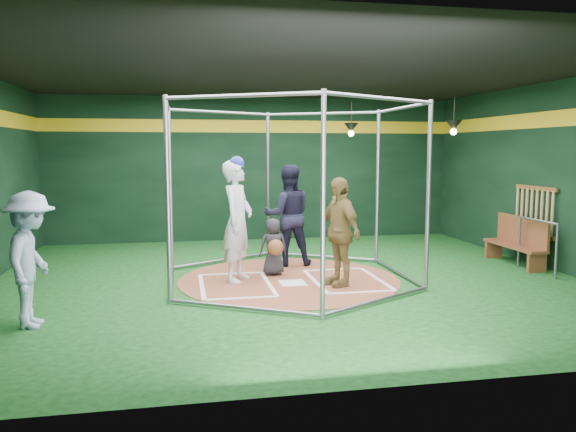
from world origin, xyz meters
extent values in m
cube|color=#0D3B11|center=(0.00, 0.00, -0.01)|extent=(10.00, 9.00, 0.02)
cube|color=black|center=(0.00, 0.00, 3.50)|extent=(10.00, 9.00, 0.02)
cube|color=black|center=(0.00, 4.50, 1.75)|extent=(10.00, 0.10, 3.50)
cube|color=black|center=(0.00, -4.50, 1.75)|extent=(10.00, 0.10, 3.50)
cube|color=black|center=(5.00, 0.00, 1.75)|extent=(0.10, 9.00, 3.50)
cube|color=gold|center=(0.00, 4.47, 2.80)|extent=(10.00, 0.01, 0.30)
cube|color=gold|center=(4.97, 0.00, 2.80)|extent=(0.01, 9.00, 0.30)
cylinder|color=brown|center=(0.00, 0.00, 0.01)|extent=(3.80, 3.80, 0.01)
cube|color=white|center=(0.00, -0.30, 0.02)|extent=(0.43, 0.43, 0.01)
cube|color=white|center=(-0.95, 0.60, 0.02)|extent=(1.10, 0.07, 0.01)
cube|color=white|center=(-0.95, -1.10, 0.02)|extent=(1.10, 0.07, 0.01)
cube|color=white|center=(-1.50, -0.25, 0.02)|extent=(0.07, 1.70, 0.01)
cube|color=white|center=(-0.40, -0.25, 0.02)|extent=(0.07, 1.70, 0.01)
cube|color=white|center=(0.95, 0.60, 0.02)|extent=(1.10, 0.07, 0.01)
cube|color=white|center=(0.95, -1.10, 0.02)|extent=(1.10, 0.07, 0.01)
cube|color=white|center=(0.40, -0.25, 0.02)|extent=(0.07, 1.70, 0.01)
cube|color=white|center=(1.50, -0.25, 0.02)|extent=(0.07, 1.70, 0.01)
cylinder|color=gray|center=(1.99, 1.15, 1.50)|extent=(0.07, 0.07, 3.00)
cylinder|color=gray|center=(0.00, 2.30, 1.50)|extent=(0.07, 0.07, 3.00)
cylinder|color=gray|center=(-1.99, 1.15, 1.50)|extent=(0.07, 0.07, 3.00)
cylinder|color=gray|center=(-1.99, -1.15, 1.50)|extent=(0.07, 0.07, 3.00)
cylinder|color=gray|center=(0.00, -2.30, 1.50)|extent=(0.07, 0.07, 3.00)
cylinder|color=gray|center=(1.99, -1.15, 1.50)|extent=(0.07, 0.07, 3.00)
cylinder|color=gray|center=(1.00, 1.72, 2.95)|extent=(2.02, 1.20, 0.06)
cylinder|color=gray|center=(1.00, 1.72, 0.05)|extent=(2.02, 1.20, 0.06)
cylinder|color=gray|center=(-1.00, 1.72, 2.95)|extent=(2.02, 1.20, 0.06)
cylinder|color=gray|center=(-1.00, 1.72, 0.05)|extent=(2.02, 1.20, 0.06)
cylinder|color=gray|center=(-1.99, 0.00, 2.95)|extent=(0.06, 2.30, 0.06)
cylinder|color=gray|center=(-1.99, 0.00, 0.05)|extent=(0.06, 2.30, 0.06)
cylinder|color=gray|center=(-1.00, -1.73, 2.95)|extent=(2.02, 1.20, 0.06)
cylinder|color=gray|center=(-1.00, -1.73, 0.05)|extent=(2.02, 1.20, 0.06)
cylinder|color=gray|center=(1.00, -1.73, 2.95)|extent=(2.02, 1.20, 0.06)
cylinder|color=gray|center=(1.00, -1.73, 0.05)|extent=(2.02, 1.20, 0.06)
cylinder|color=gray|center=(1.99, 0.00, 2.95)|extent=(0.06, 2.30, 0.06)
cylinder|color=gray|center=(1.99, 0.00, 0.05)|extent=(0.06, 2.30, 0.06)
cube|color=brown|center=(4.94, 0.40, 1.50)|extent=(0.05, 1.25, 0.08)
cube|color=brown|center=(4.94, 0.40, 0.60)|extent=(0.05, 1.25, 0.08)
cylinder|color=tan|center=(4.92, -0.15, 1.05)|extent=(0.06, 0.06, 0.85)
cylinder|color=tan|center=(4.92, 0.01, 1.05)|extent=(0.06, 0.06, 0.85)
cylinder|color=tan|center=(4.92, 0.16, 1.05)|extent=(0.06, 0.06, 0.85)
cylinder|color=tan|center=(4.92, 0.32, 1.05)|extent=(0.06, 0.06, 0.85)
cylinder|color=tan|center=(4.92, 0.48, 1.05)|extent=(0.06, 0.06, 0.85)
cylinder|color=tan|center=(4.92, 0.64, 1.05)|extent=(0.06, 0.06, 0.85)
cylinder|color=tan|center=(4.92, 0.79, 1.05)|extent=(0.06, 0.06, 0.85)
cylinder|color=tan|center=(4.92, 0.95, 1.05)|extent=(0.06, 0.06, 0.85)
cone|color=black|center=(2.20, 3.60, 2.75)|extent=(0.34, 0.34, 0.22)
sphere|color=#FFD899|center=(2.20, 3.60, 2.62)|extent=(0.14, 0.14, 0.14)
cylinder|color=black|center=(2.20, 3.60, 3.10)|extent=(0.02, 0.02, 0.70)
cone|color=black|center=(4.00, 2.00, 2.75)|extent=(0.34, 0.34, 0.22)
sphere|color=#FFD899|center=(4.00, 2.00, 2.62)|extent=(0.14, 0.14, 0.14)
cylinder|color=black|center=(4.00, 2.00, 3.10)|extent=(0.02, 0.02, 0.70)
imported|color=silver|center=(-0.88, 0.06, 1.03)|extent=(0.77, 0.89, 2.05)
sphere|color=navy|center=(-0.88, 0.06, 2.00)|extent=(0.26, 0.26, 0.26)
imported|color=#9E8243|center=(0.73, -0.55, 0.90)|extent=(0.73, 1.13, 1.78)
imported|color=black|center=(-0.21, 0.41, 0.52)|extent=(0.51, 0.34, 1.02)
sphere|color=brown|center=(-0.21, 0.16, 0.55)|extent=(0.28, 0.28, 0.28)
imported|color=black|center=(0.21, 1.21, 0.98)|extent=(0.96, 0.76, 1.94)
imported|color=#A0B3D4|center=(-3.68, -1.89, 0.86)|extent=(0.65, 1.12, 1.72)
cube|color=brown|center=(4.55, 0.43, 0.38)|extent=(0.38, 1.62, 0.05)
cube|color=brown|center=(4.70, 0.43, 0.67)|extent=(0.05, 1.62, 0.54)
cube|color=brown|center=(4.55, -0.29, 0.18)|extent=(0.36, 0.07, 0.36)
cube|color=brown|center=(4.55, 1.15, 0.18)|extent=(0.36, 0.07, 0.36)
cylinder|color=gray|center=(4.55, -0.82, 0.49)|extent=(0.05, 0.05, 0.98)
cylinder|color=gray|center=(4.55, 0.27, 0.49)|extent=(0.05, 0.05, 0.98)
cylinder|color=gray|center=(4.55, -0.27, 0.96)|extent=(0.05, 1.09, 0.05)
camera|label=1|loc=(-1.81, -9.31, 2.24)|focal=35.00mm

